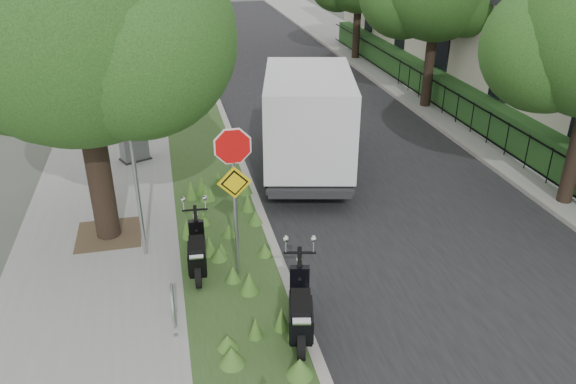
# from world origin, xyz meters

# --- Properties ---
(ground) EXTENTS (120.00, 120.00, 0.00)m
(ground) POSITION_xyz_m (0.00, 0.00, 0.00)
(ground) COLOR #4C5147
(ground) RESTS_ON ground
(sidewalk_near) EXTENTS (3.50, 60.00, 0.12)m
(sidewalk_near) POSITION_xyz_m (-4.25, 10.00, 0.06)
(sidewalk_near) COLOR gray
(sidewalk_near) RESTS_ON ground
(verge) EXTENTS (2.00, 60.00, 0.12)m
(verge) POSITION_xyz_m (-1.50, 10.00, 0.06)
(verge) COLOR #2C471E
(verge) RESTS_ON ground
(kerb_near) EXTENTS (0.20, 60.00, 0.13)m
(kerb_near) POSITION_xyz_m (-0.50, 10.00, 0.07)
(kerb_near) COLOR #9E9991
(kerb_near) RESTS_ON ground
(road) EXTENTS (7.00, 60.00, 0.01)m
(road) POSITION_xyz_m (3.00, 10.00, 0.01)
(road) COLOR black
(road) RESTS_ON ground
(kerb_far) EXTENTS (0.20, 60.00, 0.13)m
(kerb_far) POSITION_xyz_m (6.50, 10.00, 0.07)
(kerb_far) COLOR #9E9991
(kerb_far) RESTS_ON ground
(footpath_far) EXTENTS (3.20, 60.00, 0.12)m
(footpath_far) POSITION_xyz_m (8.20, 10.00, 0.06)
(footpath_far) COLOR gray
(footpath_far) RESTS_ON ground
(street_tree_main) EXTENTS (6.21, 5.54, 7.66)m
(street_tree_main) POSITION_xyz_m (-4.08, 2.86, 4.80)
(street_tree_main) COLOR black
(street_tree_main) RESTS_ON ground
(bare_post) EXTENTS (0.08, 0.08, 4.00)m
(bare_post) POSITION_xyz_m (-3.20, 1.80, 2.12)
(bare_post) COLOR #A5A8AD
(bare_post) RESTS_ON ground
(bike_hoop) EXTENTS (0.06, 0.78, 0.77)m
(bike_hoop) POSITION_xyz_m (-2.70, -0.60, 0.50)
(bike_hoop) COLOR #A5A8AD
(bike_hoop) RESTS_ON ground
(sign_assembly) EXTENTS (0.94, 0.08, 3.22)m
(sign_assembly) POSITION_xyz_m (-1.40, 0.58, 2.33)
(sign_assembly) COLOR #A5A8AD
(sign_assembly) RESTS_ON ground
(fence_far) EXTENTS (0.04, 24.00, 1.00)m
(fence_far) POSITION_xyz_m (7.20, 10.00, 0.67)
(fence_far) COLOR black
(fence_far) RESTS_ON ground
(hedge_far) EXTENTS (1.00, 24.00, 1.10)m
(hedge_far) POSITION_xyz_m (7.90, 10.00, 0.67)
(hedge_far) COLOR #1A4920
(hedge_far) RESTS_ON footpath_far
(scooter_near) EXTENTS (0.43, 1.73, 0.82)m
(scooter_near) POSITION_xyz_m (-2.17, 0.81, 0.52)
(scooter_near) COLOR black
(scooter_near) RESTS_ON ground
(scooter_far) EXTENTS (0.66, 1.89, 0.91)m
(scooter_far) POSITION_xyz_m (-0.65, -1.44, 0.56)
(scooter_far) COLOR black
(scooter_far) RESTS_ON ground
(box_truck) EXTENTS (3.27, 5.79, 2.47)m
(box_truck) POSITION_xyz_m (1.27, 5.49, 1.61)
(box_truck) COLOR #262628
(box_truck) RESTS_ON ground
(utility_cabinet) EXTENTS (0.96, 0.83, 1.08)m
(utility_cabinet) POSITION_xyz_m (-3.49, 7.08, 0.64)
(utility_cabinet) COLOR #262628
(utility_cabinet) RESTS_ON ground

